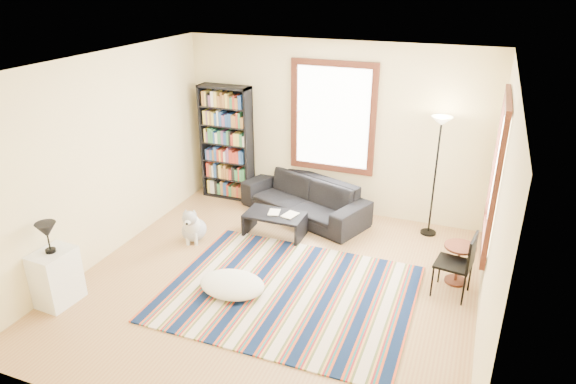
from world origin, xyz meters
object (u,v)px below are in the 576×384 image
(side_table, at_px, (458,264))
(floor_lamp, at_px, (435,178))
(white_cabinet, at_px, (56,277))
(dog, at_px, (194,223))
(bookshelf, at_px, (227,143))
(coffee_table, at_px, (275,224))
(floor_cushion, at_px, (232,284))
(folding_chair, at_px, (453,264))
(sofa, at_px, (304,198))

(side_table, bearing_deg, floor_lamp, 111.97)
(white_cabinet, xyz_separation_m, dog, (0.72, 1.98, -0.07))
(bookshelf, height_order, floor_lamp, bookshelf)
(coffee_table, distance_m, floor_cushion, 1.61)
(side_table, xyz_separation_m, folding_chair, (-0.05, -0.30, 0.16))
(side_table, height_order, folding_chair, folding_chair)
(floor_cushion, bearing_deg, sofa, 87.48)
(bookshelf, bearing_deg, floor_cushion, -61.99)
(floor_lamp, xyz_separation_m, dog, (-3.28, -1.48, -0.65))
(white_cabinet, bearing_deg, coffee_table, 58.60)
(coffee_table, bearing_deg, bookshelf, 141.30)
(side_table, xyz_separation_m, dog, (-3.78, -0.23, 0.01))
(floor_cushion, bearing_deg, bookshelf, 118.01)
(floor_lamp, bearing_deg, side_table, -68.03)
(sofa, height_order, floor_cushion, sofa)
(dog, bearing_deg, white_cabinet, -126.08)
(bookshelf, bearing_deg, side_table, -19.34)
(coffee_table, bearing_deg, floor_cushion, -87.03)
(sofa, height_order, folding_chair, folding_chair)
(white_cabinet, height_order, dog, white_cabinet)
(floor_lamp, relative_size, dog, 3.36)
(bookshelf, relative_size, white_cabinet, 2.86)
(bookshelf, bearing_deg, folding_chair, -23.27)
(white_cabinet, distance_m, dog, 2.11)
(coffee_table, height_order, folding_chair, folding_chair)
(dog, bearing_deg, sofa, 31.47)
(floor_lamp, bearing_deg, sofa, -177.15)
(floor_lamp, bearing_deg, white_cabinet, -139.05)
(sofa, relative_size, coffee_table, 2.40)
(sofa, height_order, white_cabinet, white_cabinet)
(floor_lamp, xyz_separation_m, folding_chair, (0.45, -1.55, -0.50))
(floor_lamp, height_order, white_cabinet, floor_lamp)
(floor_cushion, height_order, floor_lamp, floor_lamp)
(coffee_table, distance_m, white_cabinet, 3.13)
(coffee_table, distance_m, dog, 1.22)
(bookshelf, height_order, side_table, bookshelf)
(coffee_table, distance_m, folding_chair, 2.74)
(bookshelf, xyz_separation_m, white_cabinet, (-0.45, -3.64, -0.65))
(sofa, bearing_deg, coffee_table, -82.30)
(sofa, distance_m, floor_cushion, 2.42)
(coffee_table, xyz_separation_m, folding_chair, (2.66, -0.64, 0.25))
(floor_cushion, distance_m, floor_lamp, 3.39)
(side_table, distance_m, folding_chair, 0.34)
(coffee_table, relative_size, white_cabinet, 1.29)
(sofa, distance_m, floor_lamp, 2.11)
(floor_cushion, xyz_separation_m, dog, (-1.16, 1.03, 0.17))
(bookshelf, xyz_separation_m, floor_cushion, (1.43, -2.68, -0.89))
(coffee_table, xyz_separation_m, side_table, (2.71, -0.34, 0.09))
(coffee_table, xyz_separation_m, white_cabinet, (-1.79, -2.56, 0.17))
(white_cabinet, bearing_deg, folding_chair, 26.94)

